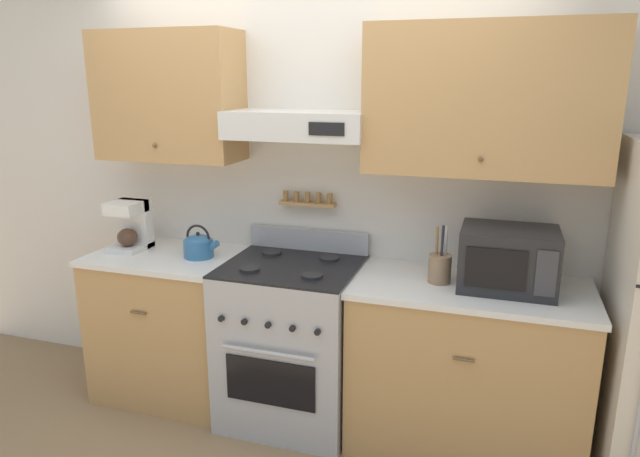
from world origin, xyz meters
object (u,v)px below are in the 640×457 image
object	(u,v)px
stove_range	(292,341)
microwave	(508,259)
tea_kettle	(199,245)
coffee_maker	(132,224)
utensil_crock	(440,267)

from	to	relation	value
stove_range	microwave	size ratio (longest dim) A/B	2.30
stove_range	tea_kettle	world-z (taller)	tea_kettle
stove_range	microwave	world-z (taller)	microwave
stove_range	coffee_maker	xyz separation A→B (m)	(-1.06, 0.05, 0.60)
coffee_maker	microwave	world-z (taller)	microwave
stove_range	coffee_maker	bearing A→B (deg)	177.04
stove_range	microwave	distance (m)	1.28
stove_range	coffee_maker	distance (m)	1.21
stove_range	tea_kettle	xyz separation A→B (m)	(-0.58, 0.02, 0.52)
stove_range	coffee_maker	world-z (taller)	coffee_maker
tea_kettle	utensil_crock	size ratio (longest dim) A/B	0.74
tea_kettle	coffee_maker	world-z (taller)	coffee_maker
microwave	utensil_crock	bearing A→B (deg)	-176.89
tea_kettle	microwave	size ratio (longest dim) A/B	0.48
microwave	stove_range	bearing A→B (deg)	-177.87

